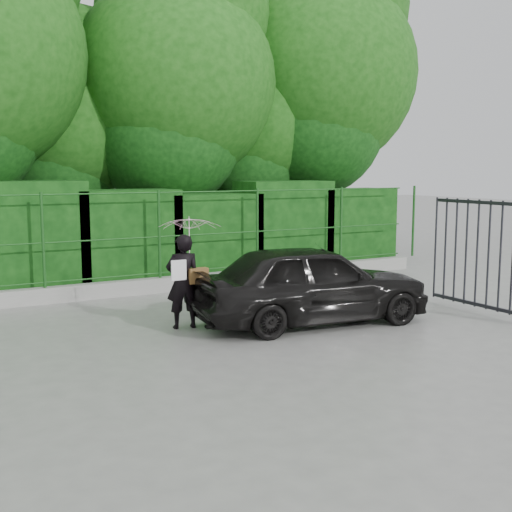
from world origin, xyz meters
TOP-DOWN VIEW (x-y plane):
  - ground at (0.00, 0.00)m, footprint 80.00×80.00m
  - kerb at (0.00, 4.50)m, footprint 14.00×0.25m
  - fence at (0.22, 4.50)m, footprint 14.13×0.06m
  - hedge at (-0.00, 5.50)m, footprint 14.20×1.20m
  - trees at (1.14, 7.74)m, footprint 17.10×6.15m
  - gate at (4.60, -0.72)m, footprint 0.22×2.33m
  - woman at (-0.24, 1.51)m, footprint 0.97×0.99m
  - car at (1.61, 0.75)m, footprint 4.07×2.02m

SIDE VIEW (x-z plane):
  - ground at x=0.00m, z-range 0.00..0.00m
  - kerb at x=0.00m, z-range 0.00..0.30m
  - car at x=1.61m, z-range 0.00..1.33m
  - hedge at x=0.00m, z-range -0.09..2.21m
  - woman at x=-0.24m, z-range 0.29..2.07m
  - gate at x=4.60m, z-range 0.01..2.37m
  - fence at x=0.22m, z-range 0.30..2.10m
  - trees at x=1.14m, z-range 0.58..8.66m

